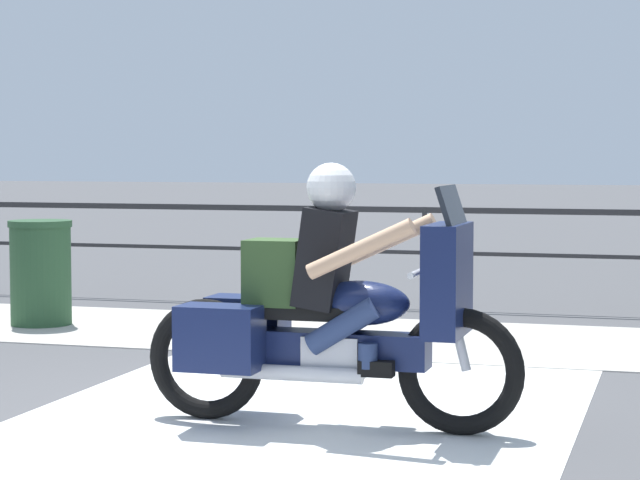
% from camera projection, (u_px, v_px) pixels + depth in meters
% --- Properties ---
extents(ground_plane, '(120.00, 120.00, 0.00)m').
position_uv_depth(ground_plane, '(240.00, 415.00, 7.66)').
color(ground_plane, '#4C4C4F').
extents(sidewalk_band, '(44.00, 2.40, 0.01)m').
position_uv_depth(sidewalk_band, '(374.00, 337.00, 10.91)').
color(sidewalk_band, '#B7B2A8').
rests_on(sidewalk_band, ground).
extents(crosswalk_band, '(3.33, 6.00, 0.01)m').
position_uv_depth(crosswalk_band, '(288.00, 425.00, 7.36)').
color(crosswalk_band, silver).
rests_on(crosswalk_band, ground).
extents(fence_railing, '(36.00, 0.05, 1.05)m').
position_uv_depth(fence_railing, '(424.00, 228.00, 12.94)').
color(fence_railing, '#232326').
rests_on(fence_railing, ground).
extents(motorcycle, '(2.28, 0.76, 1.55)m').
position_uv_depth(motorcycle, '(328.00, 312.00, 7.28)').
color(motorcycle, black).
rests_on(motorcycle, ground).
extents(trash_bin, '(0.59, 0.59, 0.99)m').
position_uv_depth(trash_bin, '(41.00, 273.00, 11.63)').
color(trash_bin, '#284C2D').
rests_on(trash_bin, ground).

